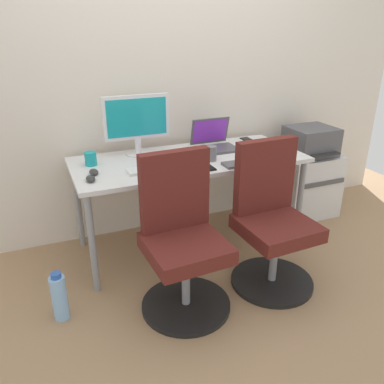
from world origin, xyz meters
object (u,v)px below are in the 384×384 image
object	(u,v)px
printer	(311,141)
open_laptop	(214,142)
office_chair_left	(182,242)
office_chair_right	(271,222)
coffee_mug	(91,159)
side_cabinet	(305,184)
desktop_monitor	(137,121)
water_bottle_on_floor	(59,297)

from	to	relation	value
printer	open_laptop	bearing A→B (deg)	178.36
office_chair_left	open_laptop	size ratio (longest dim) A/B	3.03
office_chair_right	open_laptop	xyz separation A→B (m)	(-0.05, 0.76, 0.34)
open_laptop	coffee_mug	distance (m)	0.94
office_chair_right	printer	world-z (taller)	office_chair_right
office_chair_left	coffee_mug	distance (m)	0.89
printer	office_chair_left	bearing A→B (deg)	-153.42
side_cabinet	desktop_monitor	xyz separation A→B (m)	(-1.49, 0.10, 0.68)
office_chair_right	water_bottle_on_floor	distance (m)	1.36
open_laptop	coffee_mug	bearing A→B (deg)	-178.17
office_chair_left	side_cabinet	size ratio (longest dim) A/B	1.70
office_chair_right	water_bottle_on_floor	size ratio (longest dim) A/B	3.03
office_chair_right	desktop_monitor	distance (m)	1.18
open_laptop	water_bottle_on_floor	bearing A→B (deg)	-153.70
printer	open_laptop	world-z (taller)	open_laptop
office_chair_right	coffee_mug	xyz separation A→B (m)	(-0.99, 0.73, 0.33)
desktop_monitor	open_laptop	distance (m)	0.62
coffee_mug	office_chair_right	bearing A→B (deg)	-36.66
desktop_monitor	open_laptop	bearing A→B (deg)	-7.51
side_cabinet	desktop_monitor	world-z (taller)	desktop_monitor
office_chair_right	coffee_mug	size ratio (longest dim) A/B	10.22
office_chair_right	coffee_mug	world-z (taller)	office_chair_right
office_chair_right	desktop_monitor	world-z (taller)	desktop_monitor
office_chair_left	open_laptop	xyz separation A→B (m)	(0.57, 0.76, 0.34)
office_chair_left	open_laptop	bearing A→B (deg)	53.31
office_chair_right	coffee_mug	distance (m)	1.27
printer	desktop_monitor	xyz separation A→B (m)	(-1.49, 0.10, 0.29)
desktop_monitor	coffee_mug	size ratio (longest dim) A/B	5.22
water_bottle_on_floor	desktop_monitor	xyz separation A→B (m)	(0.70, 0.71, 0.81)
office_chair_left	office_chair_right	size ratio (longest dim) A/B	1.00
office_chair_left	printer	xyz separation A→B (m)	(1.48, 0.74, 0.25)
open_laptop	coffee_mug	world-z (taller)	open_laptop
office_chair_left	side_cabinet	distance (m)	1.66
office_chair_right	water_bottle_on_floor	world-z (taller)	office_chair_right
coffee_mug	side_cabinet	bearing A→B (deg)	0.15
open_laptop	printer	bearing A→B (deg)	-1.64
water_bottle_on_floor	coffee_mug	distance (m)	0.92
office_chair_right	side_cabinet	size ratio (longest dim) A/B	1.70
side_cabinet	coffee_mug	world-z (taller)	coffee_mug
office_chair_left	coffee_mug	xyz separation A→B (m)	(-0.37, 0.73, 0.33)
desktop_monitor	coffee_mug	distance (m)	0.43
desktop_monitor	office_chair_right	bearing A→B (deg)	-53.34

